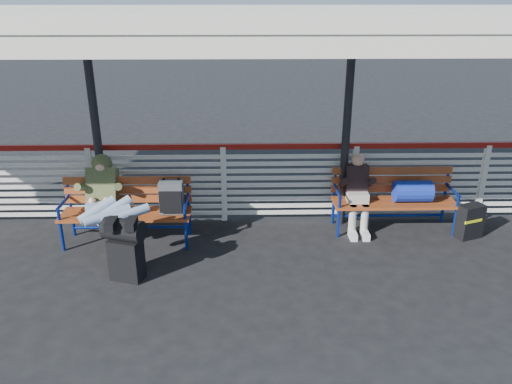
{
  "coord_description": "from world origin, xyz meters",
  "views": [
    {
      "loc": [
        0.34,
        -5.25,
        3.32
      ],
      "look_at": [
        0.47,
        1.0,
        0.83
      ],
      "focal_mm": 35.0,
      "sensor_mm": 36.0,
      "label": 1
    }
  ],
  "objects_px": {
    "bench_right": "(402,193)",
    "traveler_man": "(109,206)",
    "bench_left": "(140,202)",
    "companion_person": "(357,193)",
    "suitcase_side": "(470,221)",
    "luggage_stack": "(125,247)"
  },
  "relations": [
    {
      "from": "companion_person",
      "to": "bench_left",
      "type": "bearing_deg",
      "value": -174.54
    },
    {
      "from": "traveler_man",
      "to": "companion_person",
      "type": "height_order",
      "value": "traveler_man"
    },
    {
      "from": "traveler_man",
      "to": "companion_person",
      "type": "distance_m",
      "value": 3.53
    },
    {
      "from": "bench_right",
      "to": "suitcase_side",
      "type": "relative_size",
      "value": 3.56
    },
    {
      "from": "companion_person",
      "to": "traveler_man",
      "type": "bearing_deg",
      "value": -169.48
    },
    {
      "from": "bench_left",
      "to": "companion_person",
      "type": "distance_m",
      "value": 3.14
    },
    {
      "from": "suitcase_side",
      "to": "bench_right",
      "type": "bearing_deg",
      "value": 140.55
    },
    {
      "from": "luggage_stack",
      "to": "bench_left",
      "type": "xyz_separation_m",
      "value": [
        0.0,
        1.03,
        0.15
      ]
    },
    {
      "from": "traveler_man",
      "to": "companion_person",
      "type": "xyz_separation_m",
      "value": [
        3.47,
        0.64,
        -0.1
      ]
    },
    {
      "from": "bench_left",
      "to": "suitcase_side",
      "type": "height_order",
      "value": "bench_left"
    },
    {
      "from": "companion_person",
      "to": "suitcase_side",
      "type": "bearing_deg",
      "value": -10.54
    },
    {
      "from": "luggage_stack",
      "to": "bench_left",
      "type": "relative_size",
      "value": 0.45
    },
    {
      "from": "luggage_stack",
      "to": "suitcase_side",
      "type": "xyz_separation_m",
      "value": [
        4.72,
        1.03,
        -0.19
      ]
    },
    {
      "from": "luggage_stack",
      "to": "suitcase_side",
      "type": "bearing_deg",
      "value": 29.48
    },
    {
      "from": "traveler_man",
      "to": "suitcase_side",
      "type": "xyz_separation_m",
      "value": [
        5.07,
        0.35,
        -0.45
      ]
    },
    {
      "from": "bench_right",
      "to": "traveler_man",
      "type": "relative_size",
      "value": 1.1
    },
    {
      "from": "luggage_stack",
      "to": "suitcase_side",
      "type": "distance_m",
      "value": 4.84
    },
    {
      "from": "bench_left",
      "to": "suitcase_side",
      "type": "distance_m",
      "value": 4.73
    },
    {
      "from": "luggage_stack",
      "to": "traveler_man",
      "type": "xyz_separation_m",
      "value": [
        -0.35,
        0.69,
        0.26
      ]
    },
    {
      "from": "bench_right",
      "to": "traveler_man",
      "type": "distance_m",
      "value": 4.18
    },
    {
      "from": "luggage_stack",
      "to": "companion_person",
      "type": "xyz_separation_m",
      "value": [
        3.12,
        1.33,
        0.15
      ]
    },
    {
      "from": "bench_right",
      "to": "suitcase_side",
      "type": "bearing_deg",
      "value": -18.34
    }
  ]
}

